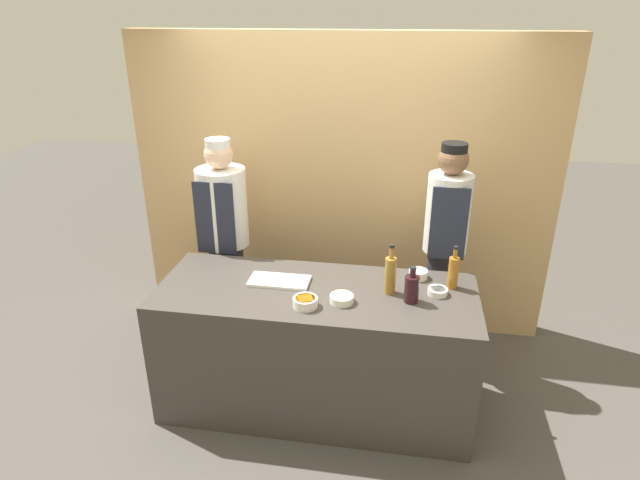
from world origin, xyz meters
name	(u,v)px	position (x,y,z in m)	size (l,w,h in m)	color
ground_plane	(316,401)	(0.00, 0.00, 0.00)	(14.00, 14.00, 0.00)	#4C4742
cabinet_wall	(341,187)	(0.00, 1.18, 1.20)	(3.37, 0.18, 2.40)	tan
counter	(316,348)	(0.00, 0.00, 0.45)	(2.05, 0.81, 0.89)	#3D3833
sauce_bowl_brown	(418,274)	(0.64, 0.28, 0.92)	(0.12, 0.12, 0.06)	white
sauce_bowl_red	(342,298)	(0.18, -0.13, 0.92)	(0.15, 0.15, 0.05)	white
sauce_bowl_green	(438,291)	(0.77, 0.07, 0.91)	(0.12, 0.12, 0.04)	white
sauce_bowl_orange	(305,302)	(-0.03, -0.21, 0.93)	(0.15, 0.15, 0.06)	white
cutting_board	(279,281)	(-0.25, 0.06, 0.90)	(0.40, 0.19, 0.02)	white
bottle_wine	(412,288)	(0.60, -0.04, 0.98)	(0.09, 0.09, 0.24)	black
bottle_vinegar	(390,274)	(0.46, 0.04, 1.02)	(0.07, 0.07, 0.33)	olive
bottle_amber	(453,272)	(0.86, 0.18, 1.01)	(0.07, 0.07, 0.29)	#9E661E
chef_left	(225,238)	(-0.83, 0.66, 0.91)	(0.37, 0.37, 1.69)	#28282D
chef_right	(444,248)	(0.83, 0.66, 0.95)	(0.31, 0.31, 1.72)	#28282D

